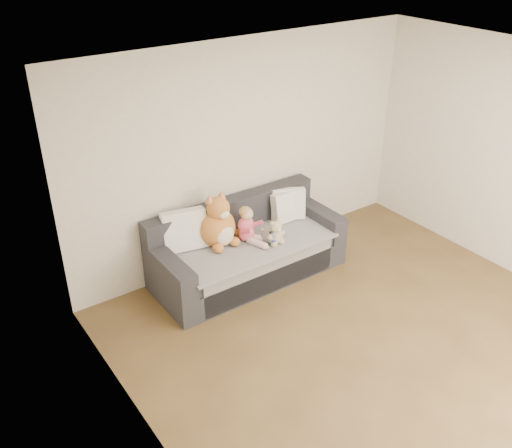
% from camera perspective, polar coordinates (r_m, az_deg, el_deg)
% --- Properties ---
extents(room_shell, '(5.00, 5.00, 5.00)m').
position_cam_1_polar(room_shell, '(5.15, 12.33, -0.04)').
color(room_shell, brown).
rests_on(room_shell, ground).
extents(sofa, '(2.20, 0.94, 0.85)m').
position_cam_1_polar(sofa, '(6.53, -0.96, -2.72)').
color(sofa, '#29292E').
rests_on(sofa, ground).
extents(cushion_left, '(0.52, 0.31, 0.46)m').
position_cam_1_polar(cushion_left, '(6.22, -7.19, -0.61)').
color(cushion_left, silver).
rests_on(cushion_left, sofa).
extents(cushion_right_back, '(0.40, 0.19, 0.37)m').
position_cam_1_polar(cushion_right_back, '(6.77, 3.14, 1.81)').
color(cushion_right_back, silver).
rests_on(cushion_right_back, sofa).
extents(cushion_right_front, '(0.44, 0.37, 0.39)m').
position_cam_1_polar(cushion_right_front, '(6.82, 3.20, 2.07)').
color(cushion_right_front, silver).
rests_on(cushion_right_front, sofa).
extents(toddler, '(0.32, 0.42, 0.42)m').
position_cam_1_polar(toddler, '(6.33, -0.73, -0.28)').
color(toddler, '#CD486D').
rests_on(toddler, sofa).
extents(plush_cat, '(0.52, 0.46, 0.65)m').
position_cam_1_polar(plush_cat, '(6.26, -3.79, -0.08)').
color(plush_cat, '#B87F28').
rests_on(plush_cat, sofa).
extents(teddy_bear, '(0.24, 0.17, 0.30)m').
position_cam_1_polar(teddy_bear, '(6.30, 1.97, -1.02)').
color(teddy_bear, tan).
rests_on(teddy_bear, sofa).
extents(plush_cow, '(0.15, 0.22, 0.18)m').
position_cam_1_polar(plush_cow, '(6.34, 1.33, -1.27)').
color(plush_cow, white).
rests_on(plush_cow, sofa).
extents(sippy_cup, '(0.10, 0.08, 0.11)m').
position_cam_1_polar(sippy_cup, '(6.29, 1.77, -1.72)').
color(sippy_cup, '#5B3AA0').
rests_on(sippy_cup, sofa).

